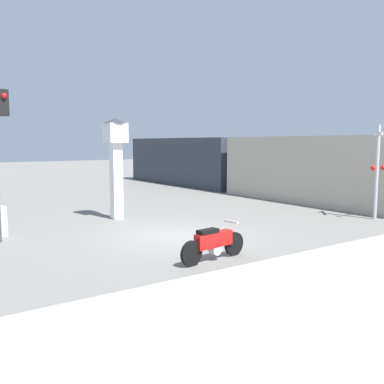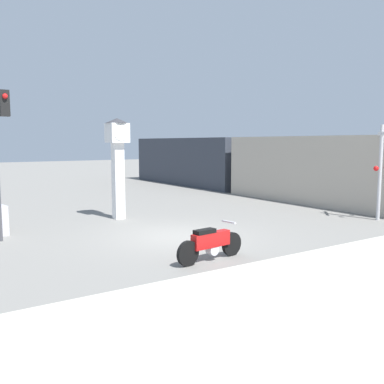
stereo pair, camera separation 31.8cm
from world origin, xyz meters
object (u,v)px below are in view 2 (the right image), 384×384
(railroad_crossing_signal, at_px, (380,168))
(clock_tower, at_px, (118,153))
(traffic_light, at_px, (0,137))
(freight_train, at_px, (246,165))
(motorcycle, at_px, (211,243))

(railroad_crossing_signal, bearing_deg, clock_tower, 144.56)
(traffic_light, bearing_deg, clock_tower, 19.91)
(freight_train, relative_size, traffic_light, 5.04)
(motorcycle, relative_size, clock_tower, 0.54)
(traffic_light, relative_size, railroad_crossing_signal, 1.27)
(clock_tower, height_order, traffic_light, traffic_light)
(railroad_crossing_signal, bearing_deg, motorcycle, -173.19)
(clock_tower, relative_size, railroad_crossing_signal, 1.07)
(motorcycle, xyz_separation_m, freight_train, (11.09, 11.52, 1.23))
(freight_train, distance_m, railroad_crossing_signal, 10.64)
(clock_tower, xyz_separation_m, traffic_light, (-4.60, -1.67, 0.58))
(traffic_light, bearing_deg, freight_train, 21.83)
(traffic_light, bearing_deg, motorcycle, -53.53)
(clock_tower, distance_m, railroad_crossing_signal, 10.44)
(motorcycle, xyz_separation_m, railroad_crossing_signal, (9.06, 1.08, 1.60))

